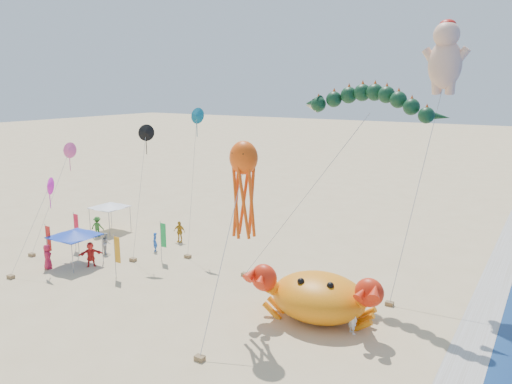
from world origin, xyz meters
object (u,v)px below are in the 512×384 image
(octopus_kite, at_px, (244,183))
(canopy_white, at_px, (109,205))
(cherub_kite, at_px, (445,56))
(canopy_blue, at_px, (74,233))
(crab_inflatable, at_px, (318,296))
(dragon_kite, at_px, (368,106))

(octopus_kite, bearing_deg, canopy_white, 156.90)
(cherub_kite, distance_m, canopy_blue, 29.11)
(crab_inflatable, distance_m, cherub_kite, 17.45)
(crab_inflatable, bearing_deg, canopy_blue, -176.30)
(dragon_kite, relative_size, canopy_blue, 3.95)
(dragon_kite, distance_m, canopy_white, 26.46)
(octopus_kite, bearing_deg, crab_inflatable, 33.04)
(octopus_kite, xyz_separation_m, canopy_white, (-20.69, 8.83, -5.73))
(octopus_kite, relative_size, canopy_white, 3.35)
(dragon_kite, relative_size, cherub_kite, 0.75)
(cherub_kite, bearing_deg, canopy_white, -173.15)
(cherub_kite, xyz_separation_m, canopy_white, (-28.34, -3.40, -12.83))
(cherub_kite, bearing_deg, dragon_kite, -134.85)
(octopus_kite, distance_m, canopy_white, 23.21)
(cherub_kite, height_order, canopy_white, cherub_kite)
(octopus_kite, distance_m, canopy_blue, 17.02)
(crab_inflatable, relative_size, cherub_kite, 0.43)
(dragon_kite, bearing_deg, octopus_kite, -114.87)
(canopy_blue, bearing_deg, canopy_white, 121.25)
(dragon_kite, distance_m, canopy_blue, 23.36)
(crab_inflatable, relative_size, octopus_kite, 0.73)
(octopus_kite, height_order, canopy_blue, octopus_kite)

